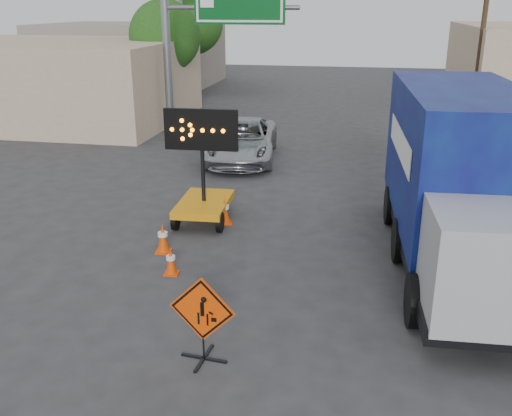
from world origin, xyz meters
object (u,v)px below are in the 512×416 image
(arrow_board, at_px, (204,197))
(pickup_truck, at_px, (242,140))
(construction_sign, at_px, (202,317))
(box_truck, at_px, (460,190))

(arrow_board, relative_size, pickup_truck, 0.57)
(arrow_board, height_order, pickup_truck, arrow_board)
(construction_sign, relative_size, pickup_truck, 0.28)
(construction_sign, xyz_separation_m, box_truck, (4.64, 4.77, 0.99))
(construction_sign, height_order, box_truck, box_truck)
(arrow_board, bearing_deg, construction_sign, -76.95)
(box_truck, bearing_deg, pickup_truck, 126.11)
(arrow_board, bearing_deg, pickup_truck, 90.63)
(construction_sign, distance_m, pickup_truck, 13.35)
(pickup_truck, height_order, box_truck, box_truck)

